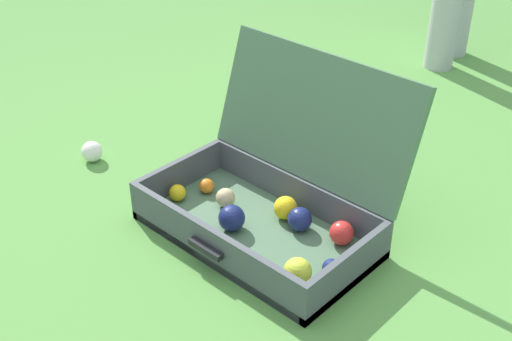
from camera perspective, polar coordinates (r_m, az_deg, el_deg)
name	(u,v)px	position (r m, az deg, el deg)	size (l,w,h in m)	color
ground_plane	(248,236)	(1.84, -0.71, -5.60)	(16.00, 16.00, 0.00)	#569342
open_suitcase	(274,196)	(1.81, 1.55, -2.23)	(0.64, 0.49, 0.46)	#4C7051
stray_ball_on_grass	(92,152)	(2.22, -13.90, 1.59)	(0.07, 0.07, 0.07)	white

